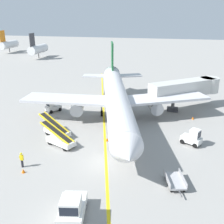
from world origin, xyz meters
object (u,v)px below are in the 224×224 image
at_px(belt_loader_aft_hold, 60,140).
at_px(safety_cone_wingtip_left, 193,118).
at_px(baggage_cart_empty_trailing, 175,180).
at_px(airliner, 116,98).
at_px(belt_loader_forward_hold, 56,130).
at_px(safety_cone_nose_right, 107,139).
at_px(jet_bridge, 189,88).
at_px(baggage_tug_by_cargo_door, 52,106).
at_px(baggage_tug_near_wing, 192,138).
at_px(ground_crew_marshaller, 22,159).
at_px(pushback_tug, 72,208).
at_px(safety_cone_nose_left, 23,171).

distance_m(belt_loader_aft_hold, safety_cone_wingtip_left, 20.52).
bearing_deg(belt_loader_aft_hold, baggage_cart_empty_trailing, -20.06).
height_order(airliner, belt_loader_forward_hold, airliner).
bearing_deg(baggage_cart_empty_trailing, belt_loader_forward_hold, 153.87).
bearing_deg(safety_cone_wingtip_left, baggage_cart_empty_trailing, -98.04).
distance_m(safety_cone_nose_right, safety_cone_wingtip_left, 14.89).
relative_size(airliner, belt_loader_forward_hold, 6.91).
relative_size(belt_loader_aft_hold, safety_cone_nose_right, 11.55).
bearing_deg(safety_cone_wingtip_left, belt_loader_aft_hold, -142.28).
height_order(airliner, jet_bridge, airliner).
distance_m(baggage_tug_by_cargo_door, safety_cone_nose_right, 14.04).
bearing_deg(airliner, belt_loader_forward_hold, -131.38).
height_order(jet_bridge, safety_cone_wingtip_left, jet_bridge).
bearing_deg(baggage_cart_empty_trailing, jet_bridge, 85.42).
height_order(jet_bridge, baggage_cart_empty_trailing, jet_bridge).
xyz_separation_m(baggage_tug_near_wing, ground_crew_marshaller, (-17.61, -9.38, -0.02)).
bearing_deg(airliner, baggage_tug_by_cargo_door, 175.01).
distance_m(belt_loader_forward_hold, belt_loader_aft_hold, 2.97).
height_order(airliner, baggage_cart_empty_trailing, airliner).
height_order(baggage_tug_by_cargo_door, belt_loader_aft_hold, belt_loader_aft_hold).
xyz_separation_m(baggage_cart_empty_trailing, safety_cone_wingtip_left, (2.48, 17.57, -0.25)).
bearing_deg(pushback_tug, baggage_tug_by_cargo_door, 118.35).
bearing_deg(jet_bridge, belt_loader_aft_hold, -131.29).
xyz_separation_m(belt_loader_aft_hold, ground_crew_marshaller, (-1.91, -5.48, 0.13)).
distance_m(belt_loader_aft_hold, ground_crew_marshaller, 5.81).
bearing_deg(ground_crew_marshaller, baggage_tug_near_wing, 28.04).
distance_m(airliner, safety_cone_wingtip_left, 12.10).
bearing_deg(baggage_tug_near_wing, jet_bridge, 90.56).
xyz_separation_m(baggage_tug_by_cargo_door, safety_cone_nose_left, (4.74, -17.22, -0.71)).
bearing_deg(belt_loader_forward_hold, baggage_tug_by_cargo_door, 118.02).
bearing_deg(belt_loader_aft_hold, safety_cone_nose_left, -101.15).
bearing_deg(jet_bridge, safety_cone_nose_right, -124.01).
xyz_separation_m(baggage_cart_empty_trailing, ground_crew_marshaller, (-15.65, -0.46, 0.44)).
height_order(ground_crew_marshaller, safety_cone_nose_right, ground_crew_marshaller).
bearing_deg(belt_loader_aft_hold, jet_bridge, 48.71).
xyz_separation_m(belt_loader_aft_hold, safety_cone_nose_left, (-1.27, -6.43, -0.56)).
relative_size(baggage_tug_near_wing, ground_crew_marshaller, 1.61).
xyz_separation_m(ground_crew_marshaller, safety_cone_nose_right, (7.17, 7.95, -0.69)).
bearing_deg(belt_loader_aft_hold, baggage_tug_by_cargo_door, 119.09).
bearing_deg(belt_loader_forward_hold, airliner, 48.62).
distance_m(belt_loader_aft_hold, baggage_cart_empty_trailing, 14.63).
distance_m(baggage_tug_near_wing, baggage_tug_by_cargo_door, 22.78).
xyz_separation_m(airliner, safety_cone_nose_right, (0.40, -7.38, -3.20)).
relative_size(jet_bridge, safety_cone_nose_left, 26.27).
relative_size(pushback_tug, safety_cone_nose_right, 8.87).
relative_size(baggage_tug_by_cargo_door, safety_cone_nose_left, 6.18).
distance_m(pushback_tug, safety_cone_wingtip_left, 26.03).
bearing_deg(jet_bridge, baggage_tug_near_wing, -89.44).
xyz_separation_m(pushback_tug, baggage_tug_by_cargo_door, (-11.95, 22.15, -0.07)).
bearing_deg(baggage_tug_near_wing, safety_cone_wingtip_left, 86.54).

